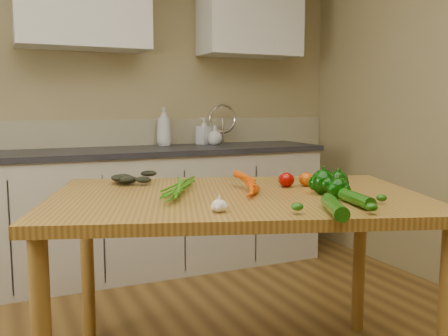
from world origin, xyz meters
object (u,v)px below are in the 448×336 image
object	(u,v)px
soap_bottle_a	(164,126)
tomato_b	(306,179)
zucchini_a	(356,199)
leafy_greens	(133,173)
tomato_a	(286,180)
table	(237,215)
soap_bottle_c	(215,135)
carrot_bunch	(226,184)
pepper_b	(338,181)
pepper_c	(338,188)
soap_bottle_b	(204,131)
tomato_c	(326,180)
zucchini_b	(334,207)
pepper_a	(323,182)
garlic_bulb	(219,206)

from	to	relation	value
soap_bottle_a	tomato_b	bearing A→B (deg)	100.31
zucchini_a	leafy_greens	bearing A→B (deg)	127.09
tomato_a	soap_bottle_a	bearing A→B (deg)	91.25
table	zucchini_a	size ratio (longest dim) A/B	8.59
soap_bottle_c	leafy_greens	distance (m)	1.61
table	tomato_b	size ratio (longest dim) A/B	25.66
carrot_bunch	soap_bottle_a	bearing A→B (deg)	99.67
pepper_b	tomato_a	xyz separation A→B (m)	(-0.14, 0.20, -0.01)
pepper_c	soap_bottle_b	bearing A→B (deg)	83.11
soap_bottle_b	leafy_greens	size ratio (longest dim) A/B	0.95
soap_bottle_c	tomato_a	size ratio (longest dim) A/B	2.07
leafy_greens	pepper_b	distance (m)	0.95
table	zucchini_a	xyz separation A→B (m)	(0.30, -0.40, 0.12)
carrot_bunch	pepper_b	size ratio (longest dim) A/B	3.20
leafy_greens	tomato_b	xyz separation A→B (m)	(0.72, -0.39, -0.02)
tomato_c	zucchini_a	world-z (taller)	tomato_c
carrot_bunch	zucchini_b	size ratio (longest dim) A/B	1.13
pepper_c	leafy_greens	bearing A→B (deg)	133.32
leafy_greens	pepper_c	xyz separation A→B (m)	(0.67, -0.71, -0.01)
pepper_b	zucchini_a	bearing A→B (deg)	-114.00
pepper_c	zucchini_a	world-z (taller)	pepper_c
table	pepper_b	bearing A→B (deg)	2.10
soap_bottle_c	pepper_b	size ratio (longest dim) A/B	1.68
tomato_a	zucchini_b	world-z (taller)	tomato_a
soap_bottle_a	zucchini_b	distance (m)	2.32
soap_bottle_a	pepper_a	world-z (taller)	soap_bottle_a
table	pepper_c	size ratio (longest dim) A/B	21.49
soap_bottle_a	pepper_c	distance (m)	2.08
tomato_a	zucchini_a	bearing A→B (deg)	-87.92
leafy_greens	pepper_b	size ratio (longest dim) A/B	2.46
soap_bottle_c	zucchini_b	distance (m)	2.28
pepper_b	soap_bottle_a	bearing A→B (deg)	95.25
soap_bottle_c	zucchini_b	world-z (taller)	soap_bottle_c
carrot_bunch	leafy_greens	distance (m)	0.51
zucchini_b	zucchini_a	bearing A→B (deg)	28.68
soap_bottle_a	tomato_a	size ratio (longest dim) A/B	4.05
leafy_greens	tomato_a	size ratio (longest dim) A/B	3.03
carrot_bunch	pepper_a	world-z (taller)	pepper_a
pepper_a	pepper_c	size ratio (longest dim) A/B	1.24
tomato_c	zucchini_b	xyz separation A→B (m)	(-0.33, -0.51, -0.00)
pepper_a	zucchini_b	distance (m)	0.40
pepper_a	tomato_a	size ratio (longest dim) A/B	1.41
pepper_b	tomato_b	world-z (taller)	pepper_b
table	garlic_bulb	world-z (taller)	garlic_bulb
tomato_c	zucchini_b	size ratio (longest dim) A/B	0.25
table	pepper_a	world-z (taller)	pepper_a
leafy_greens	pepper_a	world-z (taller)	leafy_greens
tomato_c	soap_bottle_c	bearing A→B (deg)	84.30
garlic_bulb	pepper_c	size ratio (longest dim) A/B	0.65
tomato_b	zucchini_b	bearing A→B (deg)	-114.52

